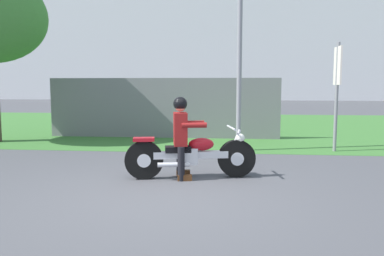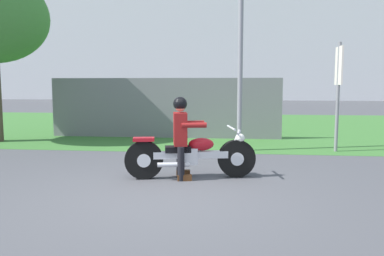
% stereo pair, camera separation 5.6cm
% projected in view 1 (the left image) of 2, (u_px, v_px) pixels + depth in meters
% --- Properties ---
extents(ground, '(120.00, 120.00, 0.00)m').
position_uv_depth(ground, '(162.00, 197.00, 5.66)').
color(ground, '#4C4C51').
extents(grass_verge, '(60.00, 12.00, 0.01)m').
position_uv_depth(grass_verge, '(206.00, 126.00, 15.23)').
color(grass_verge, '#3D7533').
rests_on(grass_verge, ground).
extents(stadium_facade, '(57.05, 8.00, 12.80)m').
position_uv_depth(stadium_facade, '(228.00, 40.00, 42.52)').
color(stadium_facade, silver).
rests_on(stadium_facade, ground).
extents(motorcycle_lead, '(2.24, 0.75, 0.89)m').
position_uv_depth(motorcycle_lead, '(191.00, 155.00, 6.77)').
color(motorcycle_lead, black).
rests_on(motorcycle_lead, ground).
extents(rider_lead, '(0.61, 0.53, 1.41)m').
position_uv_depth(rider_lead, '(181.00, 131.00, 6.71)').
color(rider_lead, black).
rests_on(rider_lead, ground).
extents(sign_banner, '(0.08, 0.60, 2.60)m').
position_uv_depth(sign_banner, '(337.00, 80.00, 9.32)').
color(sign_banner, gray).
rests_on(sign_banner, ground).
extents(fence_segment, '(7.00, 0.06, 1.80)m').
position_uv_depth(fence_segment, '(163.00, 108.00, 11.82)').
color(fence_segment, slate).
rests_on(fence_segment, ground).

